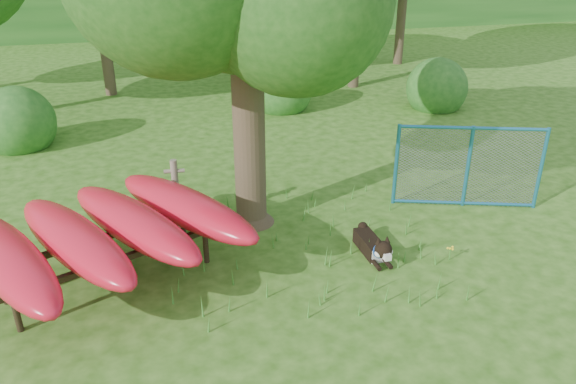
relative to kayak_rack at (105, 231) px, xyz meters
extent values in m
plane|color=#265511|center=(2.66, -0.81, -0.87)|extent=(80.00, 80.00, 0.00)
cylinder|color=#3E3021|center=(2.43, 1.38, 1.29)|extent=(0.63, 0.63, 4.31)
cone|color=#3E3021|center=(2.43, 1.38, -0.66)|extent=(0.95, 0.95, 0.43)
sphere|color=#1E4F16|center=(3.02, 0.42, 3.10)|extent=(2.76, 2.76, 2.76)
cylinder|color=#3E3021|center=(2.94, 1.46, 1.89)|extent=(1.14, 0.72, 0.92)
cylinder|color=#3E3021|center=(1.98, 1.48, 2.24)|extent=(1.00, 0.49, 0.88)
cylinder|color=#6D6452|center=(1.12, 1.47, -0.21)|extent=(0.13, 0.13, 1.31)
cylinder|color=#6D6452|center=(1.12, 1.47, 0.24)|extent=(0.36, 0.10, 0.07)
cylinder|color=black|center=(-1.16, -0.91, -0.60)|extent=(0.11, 0.11, 0.55)
cylinder|color=black|center=(1.46, 0.20, -0.60)|extent=(0.11, 0.11, 0.55)
cylinder|color=black|center=(-1.46, -0.20, -0.60)|extent=(0.11, 0.11, 0.55)
cylinder|color=black|center=(1.16, 0.91, -0.60)|extent=(0.11, 0.11, 0.55)
cube|color=black|center=(0.15, -0.35, -0.30)|extent=(3.06, 1.36, 0.09)
cube|color=black|center=(-0.15, 0.35, -0.30)|extent=(3.06, 1.36, 0.09)
ellipsoid|color=red|center=(-1.21, -0.51, 0.00)|extent=(2.17, 3.28, 0.53)
ellipsoid|color=red|center=(-0.40, -0.17, 0.00)|extent=(2.26, 3.25, 0.53)
ellipsoid|color=red|center=(0.40, 0.17, 0.00)|extent=(2.34, 3.21, 0.53)
ellipsoid|color=red|center=(1.21, 0.51, 0.00)|extent=(2.43, 3.17, 0.53)
cube|color=black|center=(4.13, -0.13, -0.74)|extent=(0.30, 0.76, 0.26)
cube|color=white|center=(4.14, -0.45, -0.75)|extent=(0.24, 0.16, 0.24)
sphere|color=black|center=(4.14, -0.64, -0.55)|extent=(0.28, 0.28, 0.28)
cube|color=white|center=(4.15, -0.77, -0.59)|extent=(0.11, 0.15, 0.10)
sphere|color=white|center=(4.06, -0.67, -0.59)|extent=(0.13, 0.13, 0.13)
sphere|color=white|center=(4.23, -0.66, -0.59)|extent=(0.13, 0.13, 0.13)
cone|color=black|center=(4.07, -0.60, -0.40)|extent=(0.12, 0.13, 0.13)
cone|color=black|center=(4.22, -0.60, -0.40)|extent=(0.12, 0.14, 0.13)
cylinder|color=black|center=(4.05, -0.62, -0.82)|extent=(0.09, 0.33, 0.08)
cylinder|color=black|center=(4.24, -0.61, -0.82)|extent=(0.09, 0.33, 0.08)
sphere|color=black|center=(4.17, 0.28, -0.63)|extent=(0.17, 0.17, 0.17)
torus|color=#1744AC|center=(4.14, -0.56, -0.61)|extent=(0.27, 0.09, 0.27)
cylinder|color=teal|center=(5.27, 1.47, -0.06)|extent=(0.09, 0.09, 1.61)
cylinder|color=teal|center=(6.54, 1.04, -0.06)|extent=(0.09, 0.09, 1.61)
cylinder|color=teal|center=(7.82, 0.61, -0.06)|extent=(0.09, 0.09, 1.61)
cylinder|color=teal|center=(6.54, 1.04, 0.71)|extent=(2.57, 0.92, 0.06)
cylinder|color=teal|center=(6.54, 1.04, -0.83)|extent=(2.57, 0.92, 0.06)
plane|color=gray|center=(6.54, 1.04, -0.06)|extent=(2.55, 0.86, 2.69)
cylinder|color=#41852B|center=(5.29, -0.72, -0.76)|extent=(0.02, 0.02, 0.22)
sphere|color=yellow|center=(5.29, -0.72, -0.65)|extent=(0.04, 0.04, 0.04)
sphere|color=yellow|center=(5.33, -0.70, -0.64)|extent=(0.04, 0.04, 0.04)
sphere|color=yellow|center=(5.26, -0.68, -0.66)|extent=(0.04, 0.04, 0.04)
sphere|color=yellow|center=(5.31, -0.75, -0.65)|extent=(0.04, 0.04, 0.04)
sphere|color=yellow|center=(5.27, -0.74, -0.64)|extent=(0.04, 0.04, 0.04)
cylinder|color=#3E3021|center=(-0.34, 11.19, 1.75)|extent=(0.36, 0.36, 5.25)
cylinder|color=#3E3021|center=(4.16, 12.19, 1.05)|extent=(0.36, 0.36, 3.85)
cylinder|color=#3E3021|center=(7.66, 10.19, 1.51)|extent=(0.36, 0.36, 4.76)
sphere|color=#245E1E|center=(-2.34, 6.69, -0.87)|extent=(1.80, 1.80, 1.80)
sphere|color=#245E1E|center=(9.16, 7.19, -0.87)|extent=(1.80, 1.80, 1.80)
sphere|color=#245E1E|center=(4.66, 8.19, -0.87)|extent=(1.80, 1.80, 1.80)
camera|label=1|loc=(0.83, -7.62, 4.00)|focal=35.00mm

